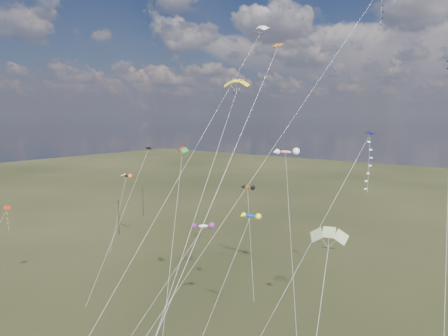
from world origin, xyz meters
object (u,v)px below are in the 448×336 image
Objects in this scene: parafoil_yellow at (236,82)px; novelty_black_orange at (126,176)px; utility_pole_far at (143,201)px; utility_pole_near at (119,216)px.

parafoil_yellow is 2.14× the size of novelty_black_orange.
utility_pole_far is 22.29m from novelty_black_orange.
novelty_black_orange is (4.86, -1.51, 9.53)m from utility_pole_near.
novelty_black_orange is at bearing -50.34° from utility_pole_far.
utility_pole_near is 1.00× the size of utility_pole_far.
parafoil_yellow is at bearing -21.97° from novelty_black_orange.
parafoil_yellow reaches higher than novelty_black_orange.
novelty_black_orange is at bearing -17.23° from utility_pole_near.
utility_pole_far is (-8.00, 14.00, 0.00)m from utility_pole_near.
utility_pole_near is at bearing 158.54° from parafoil_yellow.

